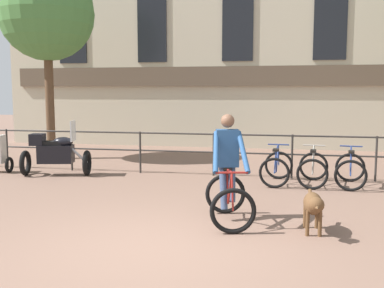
{
  "coord_description": "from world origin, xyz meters",
  "views": [
    {
      "loc": [
        1.65,
        -5.55,
        2.06
      ],
      "look_at": [
        -0.06,
        2.86,
        1.05
      ],
      "focal_mm": 42.0,
      "sensor_mm": 36.0,
      "label": 1
    }
  ],
  "objects_px": {
    "dog": "(313,205)",
    "parked_bicycle_mid_right": "(350,170)",
    "parked_bicycle_mid_left": "(313,169)",
    "parked_motorcycle": "(55,153)",
    "cyclist_with_bike": "(228,174)",
    "parked_bicycle_near_lamp": "(277,168)"
  },
  "relations": [
    {
      "from": "dog",
      "to": "parked_bicycle_mid_right",
      "type": "bearing_deg",
      "value": 71.78
    },
    {
      "from": "parked_bicycle_mid_left",
      "to": "parked_bicycle_mid_right",
      "type": "relative_size",
      "value": 0.98
    },
    {
      "from": "parked_motorcycle",
      "to": "parked_bicycle_mid_left",
      "type": "xyz_separation_m",
      "value": [
        6.13,
        0.09,
        -0.2
      ]
    },
    {
      "from": "parked_motorcycle",
      "to": "dog",
      "type": "bearing_deg",
      "value": -132.7
    },
    {
      "from": "parked_bicycle_mid_left",
      "to": "parked_bicycle_mid_right",
      "type": "xyz_separation_m",
      "value": [
        0.79,
        0.0,
        0.0
      ]
    },
    {
      "from": "cyclist_with_bike",
      "to": "parked_bicycle_mid_left",
      "type": "relative_size",
      "value": 1.46
    },
    {
      "from": "cyclist_with_bike",
      "to": "parked_bicycle_near_lamp",
      "type": "xyz_separation_m",
      "value": [
        0.72,
        3.11,
        -0.41
      ]
    },
    {
      "from": "parked_bicycle_mid_right",
      "to": "parked_bicycle_mid_left",
      "type": "bearing_deg",
      "value": 7.3
    },
    {
      "from": "cyclist_with_bike",
      "to": "parked_bicycle_mid_right",
      "type": "bearing_deg",
      "value": 40.63
    },
    {
      "from": "cyclist_with_bike",
      "to": "parked_bicycle_near_lamp",
      "type": "height_order",
      "value": "cyclist_with_bike"
    },
    {
      "from": "parked_bicycle_mid_left",
      "to": "parked_bicycle_mid_right",
      "type": "bearing_deg",
      "value": -174.98
    },
    {
      "from": "parked_bicycle_mid_right",
      "to": "parked_bicycle_near_lamp",
      "type": "bearing_deg",
      "value": 7.3
    },
    {
      "from": "dog",
      "to": "parked_motorcycle",
      "type": "distance_m",
      "value": 6.85
    },
    {
      "from": "parked_motorcycle",
      "to": "parked_bicycle_mid_right",
      "type": "height_order",
      "value": "parked_motorcycle"
    },
    {
      "from": "cyclist_with_bike",
      "to": "dog",
      "type": "relative_size",
      "value": 1.59
    },
    {
      "from": "cyclist_with_bike",
      "to": "parked_bicycle_mid_left",
      "type": "distance_m",
      "value": 3.48
    },
    {
      "from": "parked_bicycle_near_lamp",
      "to": "dog",
      "type": "bearing_deg",
      "value": 103.71
    },
    {
      "from": "cyclist_with_bike",
      "to": "parked_bicycle_mid_left",
      "type": "bearing_deg",
      "value": 51.2
    },
    {
      "from": "parked_bicycle_near_lamp",
      "to": "parked_bicycle_mid_right",
      "type": "bearing_deg",
      "value": -175.51
    },
    {
      "from": "dog",
      "to": "cyclist_with_bike",
      "type": "bearing_deg",
      "value": 159.37
    },
    {
      "from": "parked_motorcycle",
      "to": "parked_bicycle_mid_right",
      "type": "bearing_deg",
      "value": -101.74
    },
    {
      "from": "dog",
      "to": "parked_bicycle_mid_left",
      "type": "xyz_separation_m",
      "value": [
        0.21,
        3.54,
        -0.07
      ]
    }
  ]
}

